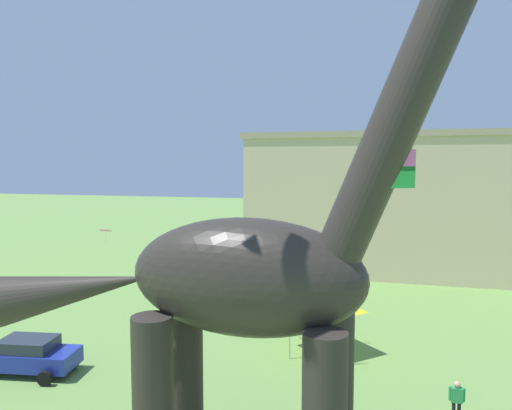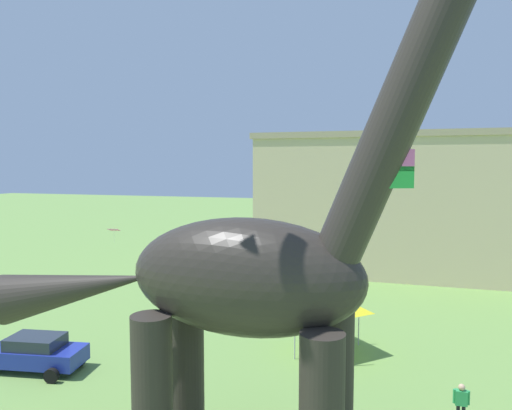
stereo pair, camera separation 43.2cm
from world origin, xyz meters
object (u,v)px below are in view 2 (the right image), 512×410
object	(u,v)px
dinosaur_sculpture	(242,277)
festival_canopy_tent	(328,301)
kite_far_left	(114,230)
kite_mid_center	(396,169)
parked_sedan_left	(36,352)
person_near_flyer	(461,400)

from	to	relation	value
dinosaur_sculpture	festival_canopy_tent	world-z (taller)	dinosaur_sculpture
festival_canopy_tent	kite_far_left	world-z (taller)	kite_far_left
kite_mid_center	kite_far_left	size ratio (longest dim) A/B	1.14
parked_sedan_left	festival_canopy_tent	world-z (taller)	festival_canopy_tent
dinosaur_sculpture	festival_canopy_tent	distance (m)	10.90
kite_far_left	dinosaur_sculpture	bearing A→B (deg)	-44.66
person_near_flyer	festival_canopy_tent	bearing A→B (deg)	22.94
kite_mid_center	dinosaur_sculpture	bearing A→B (deg)	-178.26
dinosaur_sculpture	parked_sedan_left	world-z (taller)	dinosaur_sculpture
dinosaur_sculpture	parked_sedan_left	distance (m)	13.08
person_near_flyer	festival_canopy_tent	size ratio (longest dim) A/B	0.47
parked_sedan_left	person_near_flyer	bearing A→B (deg)	-6.98
festival_canopy_tent	kite_mid_center	distance (m)	12.48
kite_mid_center	person_near_flyer	bearing A→B (deg)	64.76
person_near_flyer	festival_canopy_tent	distance (m)	7.82
parked_sedan_left	kite_mid_center	distance (m)	17.86
person_near_flyer	kite_mid_center	size ratio (longest dim) A/B	1.53
person_near_flyer	parked_sedan_left	bearing A→B (deg)	69.09
parked_sedan_left	festival_canopy_tent	size ratio (longest dim) A/B	1.41
parked_sedan_left	kite_mid_center	size ratio (longest dim) A/B	4.55
dinosaur_sculpture	kite_far_left	size ratio (longest dim) A/B	19.41
parked_sedan_left	dinosaur_sculpture	bearing A→B (deg)	-30.28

